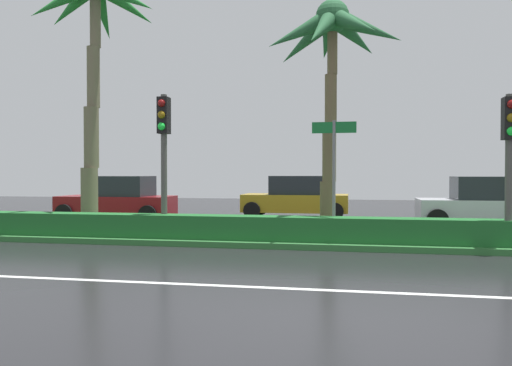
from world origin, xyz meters
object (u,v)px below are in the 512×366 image
object	(u,v)px
palm_tree_centre_left	(332,45)
car_in_traffic_leading	(118,199)
traffic_signal_median_left	(164,139)
traffic_signal_median_right	(509,142)
car_in_traffic_second	(296,198)
street_name_sign	(334,163)
palm_tree_mid_left	(94,22)
car_in_traffic_third	(487,203)

from	to	relation	value
palm_tree_centre_left	car_in_traffic_leading	bearing A→B (deg)	153.35
palm_tree_centre_left	traffic_signal_median_left	world-z (taller)	palm_tree_centre_left
traffic_signal_median_right	car_in_traffic_second	world-z (taller)	traffic_signal_median_right
street_name_sign	car_in_traffic_second	distance (m)	8.34
palm_tree_mid_left	street_name_sign	bearing A→B (deg)	-11.63
traffic_signal_median_right	street_name_sign	world-z (taller)	traffic_signal_median_right
car_in_traffic_second	traffic_signal_median_left	bearing A→B (deg)	72.32
palm_tree_centre_left	street_name_sign	bearing A→B (deg)	-85.11
traffic_signal_median_right	street_name_sign	xyz separation A→B (m)	(-3.94, 0.49, -0.46)
palm_tree_mid_left	car_in_traffic_second	world-z (taller)	palm_tree_mid_left
car_in_traffic_leading	palm_tree_centre_left	bearing A→B (deg)	153.35
street_name_sign	car_in_traffic_third	xyz separation A→B (m)	(4.83, 5.09, -1.25)
traffic_signal_median_right	car_in_traffic_leading	distance (m)	13.68
palm_tree_mid_left	palm_tree_centre_left	distance (m)	7.30
car_in_traffic_third	street_name_sign	bearing A→B (deg)	46.52
car_in_traffic_third	palm_tree_mid_left	bearing A→B (deg)	16.51
palm_tree_mid_left	car_in_traffic_leading	world-z (taller)	palm_tree_mid_left
car_in_traffic_second	car_in_traffic_third	xyz separation A→B (m)	(6.65, -2.94, 0.00)
traffic_signal_median_left	car_in_traffic_leading	xyz separation A→B (m)	(-3.94, 5.39, -1.91)
street_name_sign	car_in_traffic_second	xyz separation A→B (m)	(-1.82, 8.04, -1.25)
car_in_traffic_second	car_in_traffic_third	size ratio (longest dim) A/B	1.00
street_name_sign	palm_tree_mid_left	bearing A→B (deg)	168.37
car_in_traffic_second	palm_tree_centre_left	bearing A→B (deg)	103.93
car_in_traffic_leading	car_in_traffic_second	world-z (taller)	same
palm_tree_mid_left	traffic_signal_median_right	distance (m)	12.05
street_name_sign	palm_tree_centre_left	bearing A→B (deg)	94.89
traffic_signal_median_left	car_in_traffic_third	distance (m)	10.82
palm_tree_mid_left	street_name_sign	xyz separation A→B (m)	(7.29, -1.50, -4.35)
palm_tree_centre_left	street_name_sign	xyz separation A→B (m)	(0.09, -1.08, -3.21)
traffic_signal_median_right	car_in_traffic_third	xyz separation A→B (m)	(0.90, 5.59, -1.71)
car_in_traffic_leading	car_in_traffic_third	world-z (taller)	same
traffic_signal_median_left	car_in_traffic_third	bearing A→B (deg)	29.55
traffic_signal_median_right	car_in_traffic_third	distance (m)	5.91
palm_tree_centre_left	street_name_sign	distance (m)	3.39
car_in_traffic_leading	car_in_traffic_third	xyz separation A→B (m)	(13.20, -0.14, 0.00)
car_in_traffic_second	palm_tree_mid_left	bearing A→B (deg)	50.06
street_name_sign	car_in_traffic_leading	distance (m)	9.95
traffic_signal_median_right	car_in_traffic_leading	world-z (taller)	traffic_signal_median_right
palm_tree_centre_left	car_in_traffic_third	bearing A→B (deg)	39.22
traffic_signal_median_left	car_in_traffic_second	world-z (taller)	traffic_signal_median_left
car_in_traffic_second	traffic_signal_median_right	bearing A→B (deg)	124.00
car_in_traffic_third	car_in_traffic_leading	bearing A→B (deg)	-0.60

